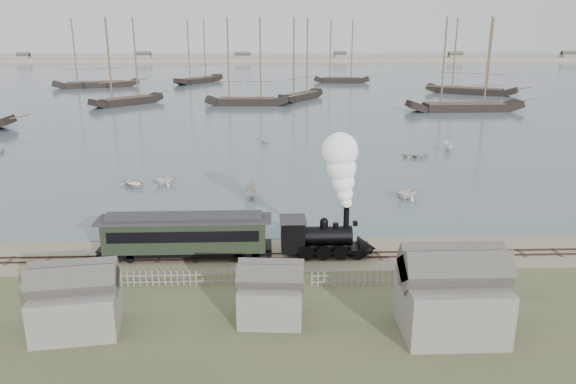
{
  "coord_description": "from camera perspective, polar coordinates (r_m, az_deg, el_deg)",
  "views": [
    {
      "loc": [
        1.84,
        -44.48,
        18.31
      ],
      "look_at": [
        3.75,
        4.87,
        3.5
      ],
      "focal_mm": 35.0,
      "sensor_mm": 36.0,
      "label": 1
    }
  ],
  "objects": [
    {
      "name": "rowboat_5",
      "position": [
        87.85,
        15.97,
        4.49
      ],
      "size": [
        3.6,
        1.97,
        1.32
      ],
      "primitive_type": "imported",
      "rotation": [
        0.0,
        0.0,
        2.93
      ],
      "color": "silver",
      "rests_on": "harbor_water"
    },
    {
      "name": "picket_fence_east",
      "position": [
        42.61,
        12.67,
        -9.19
      ],
      "size": [
        15.0,
        0.1,
        1.2
      ],
      "primitive_type": null,
      "color": "gray",
      "rests_on": "ground"
    },
    {
      "name": "schooner_7",
      "position": [
        186.11,
        -9.17,
        13.94
      ],
      "size": [
        15.05,
        18.81,
        20.0
      ],
      "primitive_type": null,
      "rotation": [
        0.0,
        0.0,
        0.96
      ],
      "color": "black",
      "rests_on": "harbor_water"
    },
    {
      "name": "schooner_8",
      "position": [
        185.07,
        5.54,
        14.06
      ],
      "size": [
        18.06,
        5.89,
        20.0
      ],
      "primitive_type": null,
      "rotation": [
        0.0,
        0.0,
        -0.1
      ],
      "color": "black",
      "rests_on": "harbor_water"
    },
    {
      "name": "rowboat_7",
      "position": [
        90.28,
        -2.34,
        5.49
      ],
      "size": [
        2.81,
        2.44,
        1.46
      ],
      "primitive_type": "imported",
      "rotation": [
        0.0,
        0.0,
        0.02
      ],
      "color": "silver",
      "rests_on": "harbor_water"
    },
    {
      "name": "schooner_1",
      "position": [
        138.14,
        -16.33,
        12.62
      ],
      "size": [
        15.74,
        15.92,
        20.0
      ],
      "primitive_type": null,
      "rotation": [
        0.0,
        0.0,
        0.79
      ],
      "color": "black",
      "rests_on": "harbor_water"
    },
    {
      "name": "picket_fence_west",
      "position": [
        42.54,
        -13.48,
        -9.3
      ],
      "size": [
        19.0,
        0.1,
        1.2
      ],
      "primitive_type": null,
      "color": "gray",
      "rests_on": "ground"
    },
    {
      "name": "shed_left",
      "position": [
        38.29,
        -20.47,
        -13.03
      ],
      "size": [
        5.0,
        4.0,
        4.1
      ],
      "primitive_type": null,
      "color": "gray",
      "rests_on": "ground"
    },
    {
      "name": "passenger_coach",
      "position": [
        45.93,
        -10.4,
        -4.22
      ],
      "size": [
        13.87,
        2.67,
        3.37
      ],
      "color": "black",
      "rests_on": "ground"
    },
    {
      "name": "rowboat_1",
      "position": [
        67.8,
        -12.43,
        1.34
      ],
      "size": [
        3.36,
        3.58,
        1.51
      ],
      "primitive_type": "imported",
      "rotation": [
        0.0,
        0.0,
        1.95
      ],
      "color": "silver",
      "rests_on": "harbor_water"
    },
    {
      "name": "schooner_3",
      "position": [
        141.73,
        1.36,
        13.35
      ],
      "size": [
        12.61,
        16.21,
        20.0
      ],
      "primitive_type": null,
      "rotation": [
        0.0,
        0.0,
        0.98
      ],
      "color": "black",
      "rests_on": "harbor_water"
    },
    {
      "name": "rail_track",
      "position": [
        46.27,
        -4.34,
        -6.61
      ],
      "size": [
        120.0,
        1.8,
        0.16
      ],
      "color": "#38261F",
      "rests_on": "ground"
    },
    {
      "name": "ground",
      "position": [
        48.13,
        -4.26,
        -5.71
      ],
      "size": [
        600.0,
        600.0,
        0.0
      ],
      "primitive_type": "plane",
      "color": "tan",
      "rests_on": "ground"
    },
    {
      "name": "schooner_4",
      "position": [
        128.97,
        17.82,
        12.25
      ],
      "size": [
        25.28,
        6.56,
        20.0
      ],
      "primitive_type": null,
      "rotation": [
        0.0,
        0.0,
        0.03
      ],
      "color": "black",
      "rests_on": "harbor_water"
    },
    {
      "name": "schooner_2",
      "position": [
        132.5,
        -4.29,
        13.07
      ],
      "size": [
        19.41,
        5.28,
        20.0
      ],
      "primitive_type": null,
      "rotation": [
        0.0,
        0.0,
        -0.04
      ],
      "color": "black",
      "rests_on": "harbor_water"
    },
    {
      "name": "shed_mid",
      "position": [
        37.28,
        -1.73,
        -12.73
      ],
      "size": [
        4.0,
        3.5,
        3.6
      ],
      "primitive_type": null,
      "color": "gray",
      "rests_on": "ground"
    },
    {
      "name": "shed_right",
      "position": [
        37.26,
        15.97,
        -13.45
      ],
      "size": [
        6.0,
        5.0,
        5.1
      ],
      "primitive_type": null,
      "color": "gray",
      "rests_on": "ground"
    },
    {
      "name": "rowboat_4",
      "position": [
        62.34,
        12.07,
        0.08
      ],
      "size": [
        3.74,
        3.95,
        1.64
      ],
      "primitive_type": "imported",
      "rotation": [
        0.0,
        0.0,
        5.14
      ],
      "color": "silver",
      "rests_on": "harbor_water"
    },
    {
      "name": "schooner_5",
      "position": [
        161.87,
        18.37,
        12.95
      ],
      "size": [
        23.35,
        16.23,
        20.0
      ],
      "primitive_type": null,
      "rotation": [
        0.0,
        0.0,
        -0.51
      ],
      "color": "black",
      "rests_on": "harbor_water"
    },
    {
      "name": "rowboat_3",
      "position": [
        82.18,
        12.91,
        3.71
      ],
      "size": [
        3.41,
        4.21,
        0.77
      ],
      "primitive_type": "imported",
      "rotation": [
        0.0,
        0.0,
        1.34
      ],
      "color": "silver",
      "rests_on": "harbor_water"
    },
    {
      "name": "locomotive",
      "position": [
        45.0,
        5.01,
        -1.19
      ],
      "size": [
        7.91,
        2.95,
        9.86
      ],
      "color": "black",
      "rests_on": "ground"
    },
    {
      "name": "harbor_water",
      "position": [
        215.26,
        -2.75,
        11.8
      ],
      "size": [
        600.0,
        336.0,
        0.06
      ],
      "primitive_type": "cube",
      "color": "#435760",
      "rests_on": "ground"
    },
    {
      "name": "schooner_6",
      "position": [
        180.28,
        -19.15,
        13.18
      ],
      "size": [
        25.42,
        12.78,
        20.0
      ],
      "primitive_type": null,
      "rotation": [
        0.0,
        0.0,
        0.3
      ],
      "color": "black",
      "rests_on": "harbor_water"
    },
    {
      "name": "rowboat_2",
      "position": [
        61.48,
        -3.83,
        -0.01
      ],
      "size": [
        3.32,
        1.45,
        1.25
      ],
      "primitive_type": "imported",
      "rotation": [
        0.0,
        0.0,
        3.07
      ],
      "color": "silver",
      "rests_on": "harbor_water"
    },
    {
      "name": "beached_dinghy",
      "position": [
        49.26,
        -12.4,
        -5.1
      ],
      "size": [
        3.78,
        4.15,
        0.7
      ],
      "primitive_type": "imported",
      "rotation": [
        0.0,
        0.0,
        1.06
      ],
      "color": "silver",
      "rests_on": "ground"
    },
    {
      "name": "far_spit",
      "position": [
        295.05,
        -2.63,
        13.11
      ],
      "size": [
        500.0,
        20.0,
        1.8
      ],
      "primitive_type": "cube",
      "color": "tan",
      "rests_on": "ground"
    },
    {
      "name": "rowboat_0",
      "position": [
        68.15,
        -15.39,
        0.87
      ],
      "size": [
        4.46,
        4.31,
        0.75
      ],
      "primitive_type": "imported",
      "rotation": [
        0.0,
        0.0,
        0.68
      ],
      "color": "silver",
      "rests_on": "harbor_water"
    }
  ]
}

